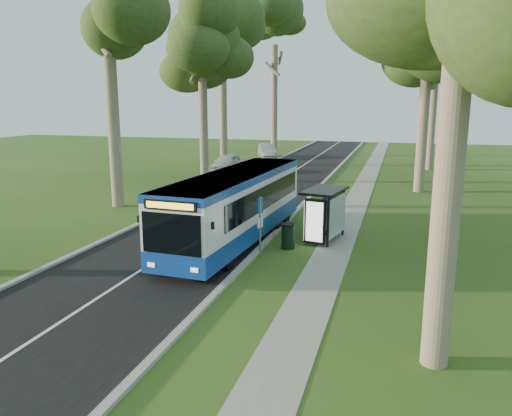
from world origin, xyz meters
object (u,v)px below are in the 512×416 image
Objects in this scene: litter_bin at (288,236)px; bus_shelter at (326,206)px; bus at (236,207)px; car_silver at (267,151)px; bus_stop_sign at (260,220)px; car_white at (227,163)px.

bus_shelter is at bearing 46.11° from litter_bin.
bus is 33.18m from car_silver.
bus_stop_sign reaches higher than bus_shelter.
car_white is at bearing 113.77° from bus.
bus_stop_sign is 2.01m from litter_bin.
car_silver is at bearing 87.88° from car_white.
car_white is (-11.42, 19.36, -0.80)m from bus_shelter.
bus_shelter is at bearing 19.25° from bus.
car_white is (-9.24, 22.35, -0.73)m from bus_stop_sign.
litter_bin is at bearing -4.98° from bus.
bus_stop_sign is 0.85× the size of bus_shelter.
car_white is 1.03× the size of car_silver.
bus_stop_sign reaches higher than car_white.
car_white reaches higher than litter_bin.
bus_stop_sign is 2.30× the size of litter_bin.
bus_shelter is (2.18, 2.99, 0.07)m from bus_stop_sign.
bus_stop_sign is at bearing -46.19° from bus.
bus_shelter reaches higher than car_white.
car_white reaches higher than car_silver.
bus is at bearing -153.98° from bus_shelter.
bus_shelter is 33.18m from car_silver.
car_silver is at bearing 126.45° from bus_stop_sign.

